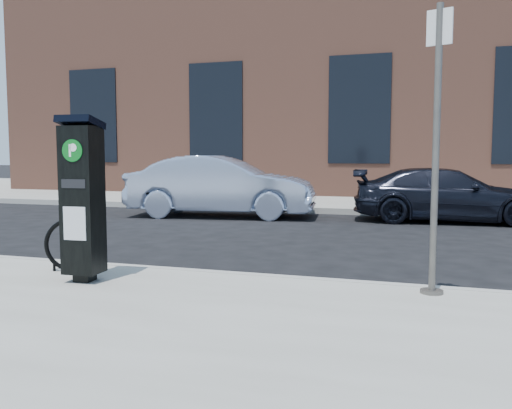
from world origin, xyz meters
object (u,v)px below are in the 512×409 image
at_px(bike_rack, 72,245).
at_px(car_silver, 222,186).
at_px(parking_kiosk, 82,197).
at_px(car_dark, 448,195).
at_px(sign_pole, 436,153).

xyz_separation_m(bike_rack, car_silver, (-0.85, 7.12, 0.29)).
relative_size(parking_kiosk, car_dark, 0.43).
height_order(car_silver, car_dark, car_silver).
bearing_deg(sign_pole, parking_kiosk, -151.01).
distance_m(parking_kiosk, bike_rack, 0.86).
bearing_deg(bike_rack, car_dark, 38.45).
bearing_deg(car_dark, bike_rack, 145.37).
bearing_deg(car_silver, parking_kiosk, -177.93).
bearing_deg(sign_pole, car_silver, 145.23).
height_order(parking_kiosk, car_dark, parking_kiosk).
height_order(sign_pole, car_silver, sign_pole).
bearing_deg(bike_rack, parking_kiosk, -62.58).
relative_size(parking_kiosk, car_silver, 0.39).
bearing_deg(bike_rack, car_silver, 75.43).
xyz_separation_m(car_silver, car_dark, (5.33, 0.59, -0.14)).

